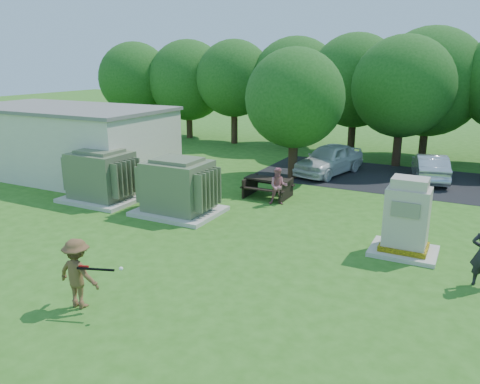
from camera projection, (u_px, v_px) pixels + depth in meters
The scene contains 14 objects.
ground at pixel (171, 276), 12.30m from camera, with size 120.00×120.00×0.00m, color #2D6619.
service_building at pixel (67, 143), 22.67m from camera, with size 10.00×5.00×3.20m, color beige.
service_building_roof at pixel (63, 108), 22.21m from camera, with size 10.20×5.20×0.15m, color slate.
parking_strip at pixel (477, 188), 20.79m from camera, with size 20.00×6.00×0.01m, color #232326.
transformer_left at pixel (102, 177), 18.73m from camera, with size 3.00×2.40×2.07m.
transformer_right at pixel (178, 188), 17.11m from camera, with size 3.00×2.40×2.07m.
generator_cabinet at pixel (406, 221), 13.50m from camera, with size 1.88×1.54×2.29m.
picnic_table at pixel (268, 185), 19.27m from camera, with size 1.88×1.41×0.80m.
batter at pixel (78, 273), 10.59m from camera, with size 1.07×0.61×1.65m, color brown.
person_at_picnic at pixel (278, 186), 18.22m from camera, with size 0.72×0.56×1.47m, color #C06575.
car_white at pixel (329, 159), 23.12m from camera, with size 1.77×4.40×1.50m, color white.
car_silver_a at pixel (430, 167), 21.87m from camera, with size 1.34×3.85×1.27m, color #B8B9BE.
batting_equipment at pixel (97, 269), 10.21m from camera, with size 1.08×0.37×0.15m.
tree_row at pixel (385, 84), 26.24m from camera, with size 41.30×13.30×7.30m.
Camera 1 is at (6.73, -9.16, 5.50)m, focal length 35.00 mm.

